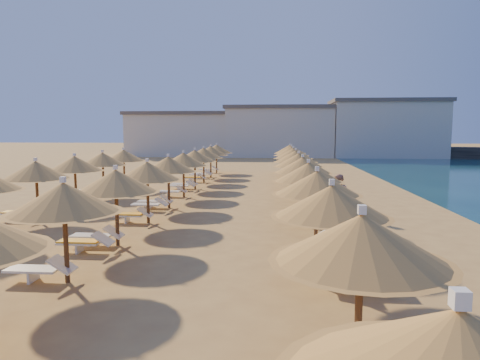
# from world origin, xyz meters

# --- Properties ---
(ground) EXTENTS (220.00, 220.00, 0.00)m
(ground) POSITION_xyz_m (0.00, 0.00, 0.00)
(ground) COLOR tan
(ground) RESTS_ON ground
(hotel_blocks) EXTENTS (45.38, 9.51, 8.10)m
(hotel_blocks) POSITION_xyz_m (3.49, 45.52, 3.70)
(hotel_blocks) COLOR beige
(hotel_blocks) RESTS_ON ground
(parasol_row_east) EXTENTS (2.86, 37.69, 2.69)m
(parasol_row_east) POSITION_xyz_m (2.97, 2.94, 2.12)
(parasol_row_east) COLOR brown
(parasol_row_east) RESTS_ON ground
(parasol_row_west) EXTENTS (2.86, 37.69, 2.69)m
(parasol_row_west) POSITION_xyz_m (-3.55, 2.94, 2.12)
(parasol_row_west) COLOR brown
(parasol_row_west) RESTS_ON ground
(parasol_row_inland) EXTENTS (2.86, 20.28, 2.69)m
(parasol_row_inland) POSITION_xyz_m (-8.30, 1.20, 2.12)
(parasol_row_inland) COLOR brown
(parasol_row_inland) RESTS_ON ground
(loungers) EXTENTS (14.39, 36.28, 0.66)m
(loungers) POSITION_xyz_m (-1.58, 2.64, 0.34)
(loungers) COLOR white
(loungers) RESTS_ON ground
(beachgoer_c) EXTENTS (1.07, 0.89, 1.71)m
(beachgoer_c) POSITION_xyz_m (3.73, 9.16, 0.86)
(beachgoer_c) COLOR tan
(beachgoer_c) RESTS_ON ground
(beachgoer_a) EXTENTS (0.60, 0.72, 1.71)m
(beachgoer_a) POSITION_xyz_m (3.06, 1.04, 0.85)
(beachgoer_a) COLOR tan
(beachgoer_a) RESTS_ON ground
(beachgoer_b) EXTENTS (1.05, 1.14, 1.89)m
(beachgoer_b) POSITION_xyz_m (4.48, 1.47, 0.95)
(beachgoer_b) COLOR tan
(beachgoer_b) RESTS_ON ground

